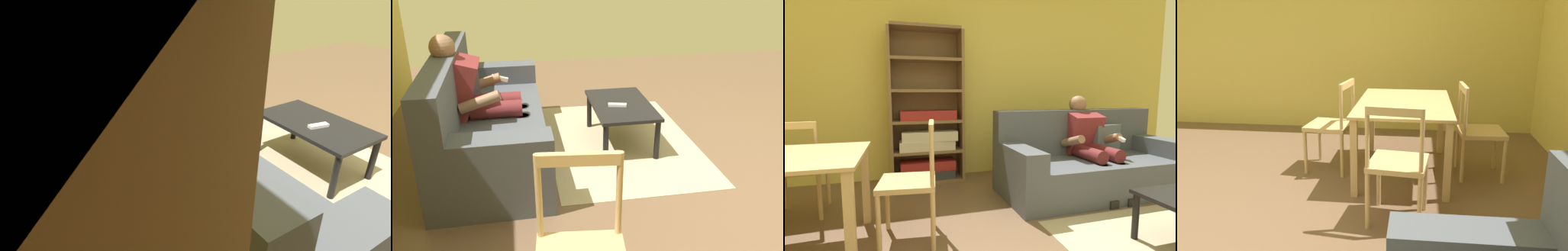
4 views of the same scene
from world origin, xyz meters
The scene contains 5 objects.
wall_side centered at (-3.42, 0.00, 1.38)m, with size 0.12×6.32×2.76m, color #D2BE5D.
dining_table centered at (-1.84, 1.46, 0.62)m, with size 1.32×0.89×0.72m.
dining_chair_near_wall centered at (-1.84, 2.17, 0.45)m, with size 0.44×0.44×0.90m.
dining_chair_facing_couch centered at (-0.85, 1.46, 0.46)m, with size 0.46×0.46×0.93m.
dining_chair_by_doorway centered at (-1.83, 0.75, 0.46)m, with size 0.47×0.47×0.91m.
Camera 4 is at (1.83, 1.59, 1.51)m, focal length 35.61 mm.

